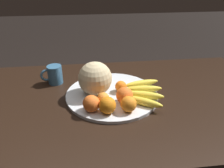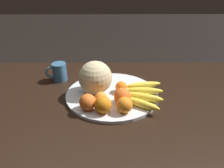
{
  "view_description": "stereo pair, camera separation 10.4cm",
  "coord_description": "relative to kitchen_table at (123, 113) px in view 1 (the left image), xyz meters",
  "views": [
    {
      "loc": [
        0.16,
        0.89,
        1.29
      ],
      "look_at": [
        0.05,
        -0.02,
        0.8
      ],
      "focal_mm": 35.0,
      "sensor_mm": 36.0,
      "label": 1
    },
    {
      "loc": [
        0.06,
        0.89,
        1.29
      ],
      "look_at": [
        0.05,
        -0.02,
        0.8
      ],
      "focal_mm": 35.0,
      "sensor_mm": 36.0,
      "label": 2
    }
  ],
  "objects": [
    {
      "name": "orange_front_left",
      "position": [
        0.1,
        0.07,
        0.14
      ],
      "size": [
        0.06,
        0.06,
        0.06
      ],
      "color": "orange",
      "rests_on": "fruit_bowl"
    },
    {
      "name": "ceramic_mug",
      "position": [
        0.34,
        -0.19,
        0.14
      ],
      "size": [
        0.11,
        0.08,
        0.1
      ],
      "rotation": [
        0.0,
        0.0,
        0.3
      ],
      "color": "#386689",
      "rests_on": "kitchen_table"
    },
    {
      "name": "kitchen_table",
      "position": [
        0.0,
        0.0,
        0.0
      ],
      "size": [
        1.54,
        0.88,
        0.73
      ],
      "color": "black",
      "rests_on": "ground_plane"
    },
    {
      "name": "fruit_bowl",
      "position": [
        0.05,
        -0.02,
        0.1
      ],
      "size": [
        0.45,
        0.45,
        0.02
      ],
      "color": "silver",
      "rests_on": "kitchen_table"
    },
    {
      "name": "orange_top_small",
      "position": [
        0.01,
        0.07,
        0.15
      ],
      "size": [
        0.08,
        0.08,
        0.08
      ],
      "color": "orange",
      "rests_on": "fruit_bowl"
    },
    {
      "name": "produce_tag",
      "position": [
        0.12,
        0.01,
        0.11
      ],
      "size": [
        0.09,
        0.05,
        0.0
      ],
      "rotation": [
        0.0,
        0.0,
        0.24
      ],
      "color": "white",
      "rests_on": "fruit_bowl"
    },
    {
      "name": "orange_mid_center",
      "position": [
        0.16,
        0.11,
        0.14
      ],
      "size": [
        0.07,
        0.07,
        0.07
      ],
      "color": "orange",
      "rests_on": "fruit_bowl"
    },
    {
      "name": "melon",
      "position": [
        0.13,
        -0.03,
        0.19
      ],
      "size": [
        0.16,
        0.16,
        0.16
      ],
      "color": "beige",
      "rests_on": "fruit_bowl"
    },
    {
      "name": "orange_front_right",
      "position": [
        0.0,
        0.13,
        0.14
      ],
      "size": [
        0.07,
        0.07,
        0.07
      ],
      "color": "orange",
      "rests_on": "fruit_bowl"
    },
    {
      "name": "orange_back_right",
      "position": [
        0.01,
        -0.03,
        0.14
      ],
      "size": [
        0.06,
        0.06,
        0.06
      ],
      "color": "orange",
      "rests_on": "fruit_bowl"
    },
    {
      "name": "orange_back_left",
      "position": [
        0.09,
        0.13,
        0.14
      ],
      "size": [
        0.07,
        0.07,
        0.07
      ],
      "color": "orange",
      "rests_on": "fruit_bowl"
    },
    {
      "name": "banana_bunch",
      "position": [
        -0.09,
        0.02,
        0.13
      ],
      "size": [
        0.21,
        0.26,
        0.04
      ],
      "rotation": [
        0.0,
        0.0,
        9.23
      ],
      "color": "brown",
      "rests_on": "fruit_bowl"
    }
  ]
}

